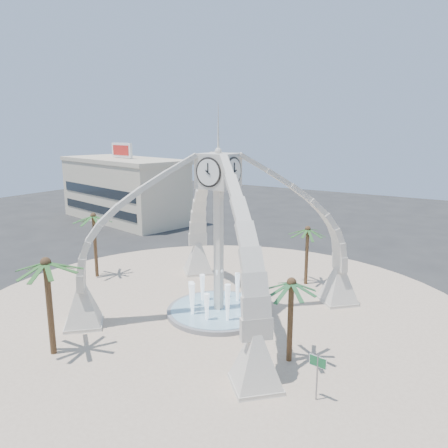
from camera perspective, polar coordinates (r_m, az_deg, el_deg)
The scene contains 10 objects.
ground at distance 34.50m, azimuth -0.69°, elevation -11.64°, with size 140.00×140.00×0.00m, color #282828.
plaza at distance 34.48m, azimuth -0.69°, elevation -11.59°, with size 40.00×40.00×0.06m, color beige.
clock_tower at distance 32.40m, azimuth -0.72°, elevation -1.09°, with size 17.94×17.94×16.30m.
fountain at distance 34.38m, azimuth -0.69°, elevation -11.20°, with size 8.00×8.00×3.62m.
building_nw at distance 69.65m, azimuth -12.95°, elevation 4.46°, with size 23.75×13.73×11.90m.
palm_east at distance 26.36m, azimuth 8.81°, elevation -7.69°, with size 4.30×4.30×5.81m.
palm_west at distance 42.75m, azimuth -16.70°, elevation 0.90°, with size 3.97×3.97×6.68m.
palm_north at distance 39.78m, azimuth 10.89°, elevation -0.75°, with size 3.63×3.63×5.86m.
palm_south at distance 28.73m, azimuth -22.26°, elevation -4.85°, with size 5.08×5.08×6.84m.
street_sign at distance 24.26m, azimuth 12.12°, elevation -17.86°, with size 0.99×0.17×2.70m.
Camera 1 is at (17.28, -26.35, 14.04)m, focal length 35.00 mm.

